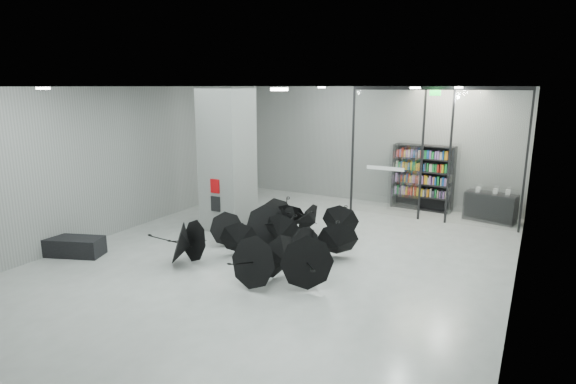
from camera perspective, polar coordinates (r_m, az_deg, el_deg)
The scene contains 10 objects.
room at distance 10.08m, azimuth -2.57°, elevation 6.16°, with size 14.00×14.02×4.01m.
column at distance 13.21m, azimuth -7.40°, elevation 3.97°, with size 1.20×1.20×4.00m, color slate.
fire_cabinet at distance 12.84m, azimuth -8.93°, elevation 0.72°, with size 0.28×0.04×0.38m, color #A50A07.
info_panel at distance 12.95m, azimuth -8.85°, elevation -1.45°, with size 0.30×0.03×0.42m, color black.
exit_sign at distance 14.15m, azimuth 17.55°, elevation 11.48°, with size 0.30×0.06×0.15m, color #0CE533.
glass_partition at distance 14.47m, azimuth 17.24°, elevation 5.00°, with size 5.06×0.08×4.00m.
bench at distance 12.48m, azimuth -24.70°, elevation -6.06°, with size 1.38×0.59×0.44m, color black.
bookshelf at distance 15.95m, azimuth 16.16°, elevation 1.70°, with size 1.95×0.39×2.14m, color black, non-canonical shape.
shop_counter at distance 15.36m, azimuth 23.50°, elevation -1.71°, with size 1.45×0.58×0.87m, color black.
umbrella_cluster at distance 11.40m, azimuth -1.38°, elevation -6.11°, with size 4.37×4.80×1.28m.
Camera 1 is at (5.15, -8.58, 4.01)m, focal length 29.08 mm.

